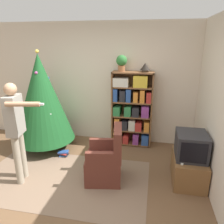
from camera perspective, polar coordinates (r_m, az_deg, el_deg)
The scene contains 13 objects.
ground_plane at distance 3.51m, azimuth -12.44°, elevation -21.05°, with size 14.00×14.00×0.00m, color brown.
wall_back at distance 4.92m, azimuth -3.30°, elevation 7.49°, with size 8.00×0.10×2.60m.
area_rug at distance 3.89m, azimuth -12.54°, elevation -16.67°, with size 2.79×1.61×0.01m.
bookshelf at distance 4.69m, azimuth 5.11°, elevation 0.56°, with size 0.86×0.31×1.61m.
tv_stand at distance 3.86m, azimuth 19.30°, elevation -13.85°, with size 0.49×0.74×0.44m.
television at distance 3.66m, azimuth 19.99°, elevation -8.21°, with size 0.46×0.52×0.41m.
game_remote at distance 3.53m, azimuth 17.73°, elevation -12.45°, with size 0.04×0.12×0.02m.
christmas_tree at distance 4.63m, azimuth -17.89°, elevation 3.40°, with size 1.24×1.24×2.05m.
armchair at distance 3.64m, azimuth -1.57°, elevation -12.87°, with size 0.65×0.64×0.92m.
standing_person at distance 3.65m, azimuth -23.76°, elevation -3.28°, with size 0.68×0.46×1.62m.
potted_plant at distance 4.53m, azimuth 2.51°, elevation 12.93°, with size 0.22×0.22×0.33m.
table_lamp at distance 4.49m, azimuth 8.68°, elevation 11.58°, with size 0.20×0.20×0.18m.
book_pile_near_tree at distance 4.56m, azimuth -12.62°, elevation -10.52°, with size 0.23×0.19×0.10m.
Camera 1 is at (1.20, -2.48, 2.18)m, focal length 35.00 mm.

